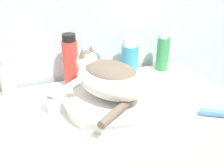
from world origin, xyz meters
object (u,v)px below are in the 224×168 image
(faucet, at_px, (56,97))
(mouthwash_bottle, at_px, (130,58))
(deodorant_stick, at_px, (95,67))
(spray_bottle_trigger, at_px, (163,53))
(cream_tube, at_px, (223,114))
(cat, at_px, (109,77))
(lotion_bottle_white, at_px, (7,76))
(shampoo_bottle_tall, at_px, (71,62))

(faucet, height_order, mouthwash_bottle, mouthwash_bottle)
(deodorant_stick, bearing_deg, spray_bottle_trigger, 0.00)
(faucet, xyz_separation_m, cream_tube, (0.54, -0.24, -0.06))
(deodorant_stick, relative_size, mouthwash_bottle, 0.76)
(deodorant_stick, height_order, spray_bottle_trigger, spray_bottle_trigger)
(mouthwash_bottle, relative_size, cream_tube, 1.19)
(cat, height_order, lotion_bottle_white, cat)
(cat, relative_size, faucet, 2.47)
(cat, distance_m, mouthwash_bottle, 0.30)
(cream_tube, bearing_deg, shampoo_bottle_tall, 134.70)
(cat, xyz_separation_m, shampoo_bottle_tall, (-0.08, 0.22, -0.02))
(faucet, distance_m, lotion_bottle_white, 0.24)
(shampoo_bottle_tall, bearing_deg, faucet, -118.91)
(shampoo_bottle_tall, bearing_deg, lotion_bottle_white, 180.00)
(faucet, relative_size, lotion_bottle_white, 0.79)
(faucet, height_order, shampoo_bottle_tall, shampoo_bottle_tall)
(shampoo_bottle_tall, bearing_deg, spray_bottle_trigger, 0.00)
(cat, xyz_separation_m, mouthwash_bottle, (0.19, 0.22, -0.04))
(faucet, relative_size, spray_bottle_trigger, 0.81)
(deodorant_stick, bearing_deg, cat, -96.82)
(deodorant_stick, height_order, shampoo_bottle_tall, shampoo_bottle_tall)
(lotion_bottle_white, xyz_separation_m, cream_tube, (0.68, -0.43, -0.08))
(faucet, xyz_separation_m, lotion_bottle_white, (-0.15, 0.19, 0.02))
(deodorant_stick, bearing_deg, cream_tube, -53.39)
(deodorant_stick, relative_size, lotion_bottle_white, 0.74)
(mouthwash_bottle, bearing_deg, deodorant_stick, 180.00)
(deodorant_stick, relative_size, shampoo_bottle_tall, 0.59)
(mouthwash_bottle, relative_size, shampoo_bottle_tall, 0.78)
(cream_tube, bearing_deg, lotion_bottle_white, 147.55)
(lotion_bottle_white, distance_m, shampoo_bottle_tall, 0.25)
(faucet, bearing_deg, lotion_bottle_white, 138.71)
(faucet, height_order, deodorant_stick, faucet)
(deodorant_stick, distance_m, mouthwash_bottle, 0.16)
(deodorant_stick, xyz_separation_m, shampoo_bottle_tall, (-0.11, 0.00, 0.04))
(cream_tube, bearing_deg, cat, 148.92)
(spray_bottle_trigger, xyz_separation_m, lotion_bottle_white, (-0.70, 0.00, 0.01))
(cat, relative_size, spray_bottle_trigger, 1.99)
(faucet, height_order, lotion_bottle_white, lotion_bottle_white)
(deodorant_stick, height_order, mouthwash_bottle, mouthwash_bottle)
(faucet, bearing_deg, mouthwash_bottle, 38.21)
(faucet, relative_size, cream_tube, 0.97)
(lotion_bottle_white, bearing_deg, cat, -33.84)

